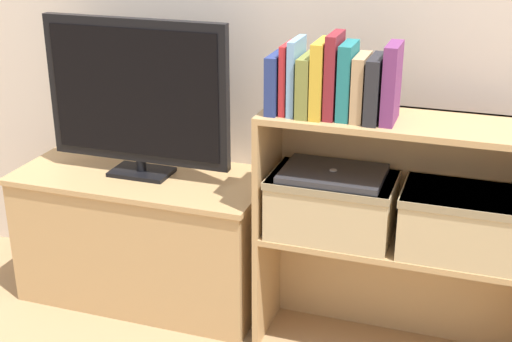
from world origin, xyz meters
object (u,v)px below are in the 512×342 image
Objects in this scene: laptop at (333,174)px; book_tan at (361,87)px; book_crimson at (288,78)px; book_maroon at (334,75)px; book_skyblue at (296,76)px; book_olive at (308,85)px; book_plum at (392,83)px; storage_basket_left at (332,203)px; tv at (137,95)px; book_charcoal at (375,89)px; book_mustard at (321,78)px; book_teal at (347,81)px; storage_basket_right at (467,221)px; tv_stand at (146,235)px; book_navy at (277,82)px.

book_tan is at bearing -17.11° from laptop.
book_crimson is 0.15m from book_maroon.
book_maroon is (0.12, 0.00, 0.01)m from book_skyblue.
book_olive is 0.78× the size of book_plum.
book_skyblue is 0.20m from book_tan.
book_olive reaches higher than storage_basket_left.
book_maroon is 0.43m from storage_basket_left.
tv is 3.53× the size of book_charcoal.
book_charcoal is (0.04, 0.00, -0.00)m from book_tan.
tv is at bearing 173.04° from book_charcoal.
book_maroon is 1.09× the size of book_plum.
book_crimson reaches higher than book_charcoal.
book_skyblue is at bearing 180.00° from book_maroon.
book_crimson is at bearing 180.00° from book_plum.
book_teal is (0.08, 0.00, -0.00)m from book_mustard.
book_plum is 0.49m from storage_basket_right.
book_teal reaches higher than book_charcoal.
book_maroon is at bearing 180.00° from book_tan.
book_teal reaches higher than laptop.
book_charcoal reaches higher than book_olive.
book_tan is at bearing 0.00° from book_skyblue.
book_mustard is at bearing -177.07° from storage_basket_right.
book_teal is 0.57× the size of storage_basket_right.
book_crimson is at bearing -10.30° from tv_stand.
book_skyblue is 0.58× the size of storage_basket_right.
storage_basket_left is (0.09, 0.02, -0.39)m from book_olive.
book_teal is (0.12, -0.00, 0.02)m from book_olive.
book_crimson reaches higher than book_tan.
book_crimson is 0.92× the size of book_plum.
tv is 2.11× the size of laptop.
book_tan is 0.49× the size of storage_basket_right.
storage_basket_right is at bearing 2.25° from book_navy.
book_plum is at bearing -174.66° from storage_basket_right.
book_olive is at bearing -9.29° from tv_stand.
book_tan reaches higher than book_olive.
book_maroon reaches higher than book_mustard.
book_plum is at bearing 0.00° from book_navy.
book_crimson is 0.23m from book_tan.
book_tan is at bearing -7.44° from tv_stand.
book_charcoal is at bearing 0.00° from book_maroon.
book_mustard is 1.18× the size of book_tan.
book_olive is 0.80× the size of book_teal.
book_plum reaches higher than book_charcoal.
book_teal is at bearing 180.00° from book_plum.
storage_basket_left is (0.12, 0.02, -0.42)m from book_skyblue.
book_navy is at bearing 180.00° from book_charcoal.
book_crimson is 1.10× the size of book_tan.
book_navy is at bearing -10.77° from tv.
laptop is at bearing 77.49° from book_maroon.
laptop is (-0.12, 0.02, -0.30)m from book_charcoal.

